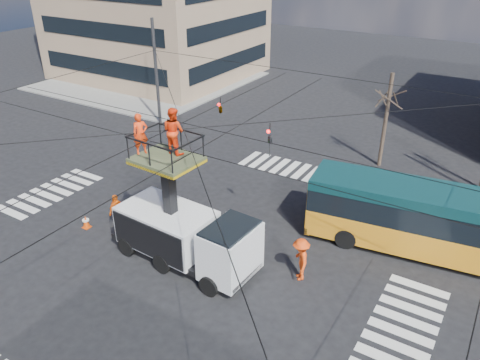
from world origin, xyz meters
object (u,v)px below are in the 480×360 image
(traffic_cone, at_px, (86,222))
(worker_ground, at_px, (116,210))
(utility_truck, at_px, (185,220))
(city_bus, at_px, (458,226))
(flagger, at_px, (301,259))

(traffic_cone, xyz_separation_m, worker_ground, (1.20, 0.99, 0.54))
(utility_truck, height_order, worker_ground, utility_truck)
(city_bus, bearing_deg, flagger, -144.25)
(traffic_cone, relative_size, flagger, 0.34)
(utility_truck, height_order, traffic_cone, utility_truck)
(utility_truck, xyz_separation_m, worker_ground, (-4.85, 0.55, -1.31))
(traffic_cone, distance_m, worker_ground, 1.64)
(flagger, bearing_deg, traffic_cone, -113.85)
(city_bus, xyz_separation_m, traffic_cone, (-16.14, -6.95, -1.39))
(city_bus, height_order, worker_ground, city_bus)
(utility_truck, xyz_separation_m, traffic_cone, (-6.05, -0.44, -1.85))
(utility_truck, xyz_separation_m, flagger, (4.81, 1.58, -1.19))
(traffic_cone, relative_size, worker_ground, 0.38)
(worker_ground, bearing_deg, traffic_cone, 120.41)
(utility_truck, relative_size, flagger, 3.60)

